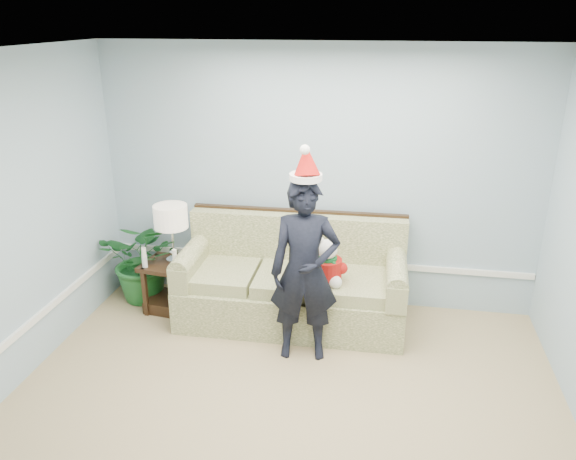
{
  "coord_description": "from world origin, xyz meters",
  "views": [
    {
      "loc": [
        0.7,
        -2.99,
        2.94
      ],
      "look_at": [
        -0.13,
        1.55,
        1.15
      ],
      "focal_mm": 35.0,
      "sensor_mm": 36.0,
      "label": 1
    }
  ],
  "objects_px": {
    "side_table": "(172,291)",
    "teddy_bear": "(327,266)",
    "table_lamp": "(171,219)",
    "houseplant": "(145,259)",
    "sofa": "(293,284)",
    "man": "(305,271)"
  },
  "relations": [
    {
      "from": "sofa",
      "to": "teddy_bear",
      "type": "xyz_separation_m",
      "value": [
        0.37,
        -0.25,
        0.35
      ]
    },
    {
      "from": "side_table",
      "to": "teddy_bear",
      "type": "height_order",
      "value": "teddy_bear"
    },
    {
      "from": "table_lamp",
      "to": "man",
      "type": "bearing_deg",
      "value": -23.27
    },
    {
      "from": "man",
      "to": "teddy_bear",
      "type": "relative_size",
      "value": 3.56
    },
    {
      "from": "side_table",
      "to": "teddy_bear",
      "type": "distance_m",
      "value": 1.73
    },
    {
      "from": "sofa",
      "to": "houseplant",
      "type": "xyz_separation_m",
      "value": [
        -1.63,
        0.11,
        0.1
      ]
    },
    {
      "from": "houseplant",
      "to": "sofa",
      "type": "bearing_deg",
      "value": -3.81
    },
    {
      "from": "sofa",
      "to": "table_lamp",
      "type": "xyz_separation_m",
      "value": [
        -1.25,
        -0.01,
        0.63
      ]
    },
    {
      "from": "side_table",
      "to": "teddy_bear",
      "type": "bearing_deg",
      "value": -6.49
    },
    {
      "from": "teddy_bear",
      "to": "table_lamp",
      "type": "bearing_deg",
      "value": 159.93
    },
    {
      "from": "table_lamp",
      "to": "houseplant",
      "type": "height_order",
      "value": "table_lamp"
    },
    {
      "from": "sofa",
      "to": "man",
      "type": "bearing_deg",
      "value": -72.17
    },
    {
      "from": "table_lamp",
      "to": "houseplant",
      "type": "bearing_deg",
      "value": 162.75
    },
    {
      "from": "side_table",
      "to": "sofa",
      "type": "bearing_deg",
      "value": 2.76
    },
    {
      "from": "side_table",
      "to": "houseplant",
      "type": "height_order",
      "value": "houseplant"
    },
    {
      "from": "man",
      "to": "sofa",
      "type": "bearing_deg",
      "value": 100.54
    },
    {
      "from": "sofa",
      "to": "man",
      "type": "xyz_separation_m",
      "value": [
        0.22,
        -0.64,
        0.46
      ]
    },
    {
      "from": "houseplant",
      "to": "teddy_bear",
      "type": "xyz_separation_m",
      "value": [
        2.0,
        -0.36,
        0.25
      ]
    },
    {
      "from": "table_lamp",
      "to": "man",
      "type": "xyz_separation_m",
      "value": [
        1.46,
        -0.63,
        -0.16
      ]
    },
    {
      "from": "sofa",
      "to": "houseplant",
      "type": "height_order",
      "value": "sofa"
    },
    {
      "from": "table_lamp",
      "to": "houseplant",
      "type": "xyz_separation_m",
      "value": [
        -0.38,
        0.12,
        -0.53
      ]
    },
    {
      "from": "sofa",
      "to": "table_lamp",
      "type": "bearing_deg",
      "value": 179.56
    }
  ]
}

